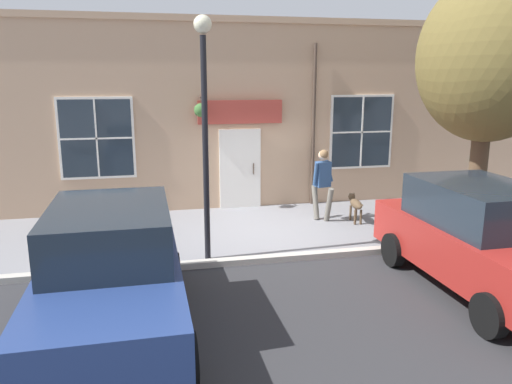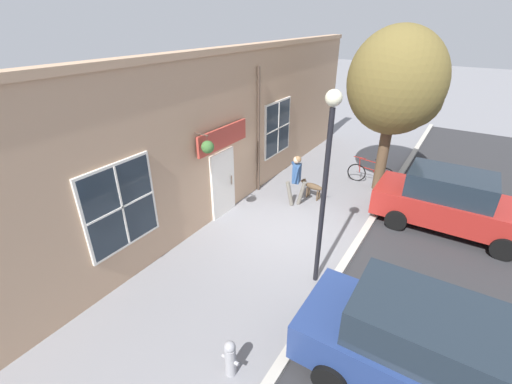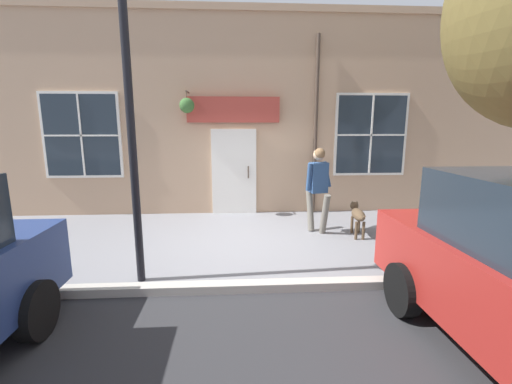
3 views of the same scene
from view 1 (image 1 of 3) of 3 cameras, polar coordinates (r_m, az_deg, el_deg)
name	(u,v)px [view 1 (image 1 of 3)]	position (r m, az deg, el deg)	size (l,w,h in m)	color
ground_plane	(269,230)	(11.50, 1.51, -4.32)	(90.00, 90.00, 0.00)	gray
curb_and_road	(387,372)	(6.45, 14.75, -19.24)	(10.10, 28.00, 0.12)	#B2ADA3
storefront_facade	(248,115)	(13.30, -0.92, 8.84)	(0.95, 18.00, 4.92)	tan
pedestrian_walking	(323,178)	(12.10, 7.64, 1.62)	(0.64, 0.55, 1.75)	#6B665B
dog_on_leash	(355,204)	(12.28, 11.29, -1.36)	(1.09, 0.32, 0.64)	brown
street_tree_by_curb	(497,65)	(11.40, 25.80, 12.94)	(3.09, 2.91, 5.50)	brown
leaning_bicycle	(476,215)	(12.30, 23.86, -2.46)	(1.72, 0.28, 1.00)	black
parked_car_nearest_curb	(112,272)	(6.98, -16.16, -8.82)	(4.31, 1.96, 1.75)	navy
parked_car_mid_block	(483,238)	(8.86, 24.52, -4.84)	(4.31, 1.96, 1.75)	maroon
street_lamp	(204,103)	(9.14, -5.92, 10.04)	(0.32, 0.32, 4.48)	black
fire_hydrant	(40,246)	(10.03, -23.47, -5.65)	(0.34, 0.20, 0.77)	#99999E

